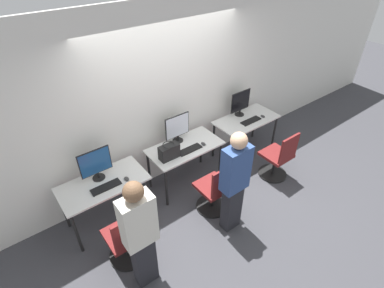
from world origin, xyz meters
The scene contains 20 objects.
ground_plane centered at (0.00, 0.00, 0.00)m, with size 20.00×20.00×0.00m, color #3D3D42.
wall_back centered at (0.00, 0.73, 1.40)m, with size 12.00×0.05×2.80m.
desk_left centered at (-1.35, 0.30, 0.65)m, with size 1.16×0.60×0.74m.
monitor_left centered at (-1.35, 0.43, 0.98)m, with size 0.43×0.17×0.46m.
keyboard_left centered at (-1.35, 0.20, 0.75)m, with size 0.39×0.13×0.02m.
mouse_left centered at (-1.07, 0.17, 0.75)m, with size 0.06×0.09×0.03m.
office_chair_left centered at (-1.43, -0.43, 0.37)m, with size 0.48×0.48×0.90m.
person_left centered at (-1.39, -0.80, 0.86)m, with size 0.36×0.21×1.58m.
desk_center centered at (0.00, 0.30, 0.65)m, with size 1.16×0.60×0.74m.
monitor_center centered at (0.00, 0.49, 0.98)m, with size 0.43×0.17×0.46m.
keyboard_center centered at (0.00, 0.18, 0.75)m, with size 0.39×0.13×0.02m.
mouse_center centered at (0.26, 0.17, 0.75)m, with size 0.06×0.09×0.03m.
office_chair_center centered at (-0.01, -0.45, 0.37)m, with size 0.48×0.48×0.90m.
person_center centered at (-0.03, -0.82, 0.87)m, with size 0.36×0.21×1.60m.
desk_right centered at (1.35, 0.30, 0.65)m, with size 1.16×0.60×0.74m.
monitor_right centered at (1.35, 0.49, 0.98)m, with size 0.43×0.17×0.46m.
keyboard_right centered at (1.35, 0.20, 0.75)m, with size 0.39×0.13×0.02m.
mouse_right centered at (1.62, 0.17, 0.75)m, with size 0.06×0.09×0.03m.
office_chair_right centered at (1.31, -0.52, 0.37)m, with size 0.48×0.48×0.90m.
handbag centered at (-0.35, 0.21, 0.85)m, with size 0.30×0.18×0.25m.
Camera 1 is at (-2.16, -2.72, 3.49)m, focal length 28.00 mm.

